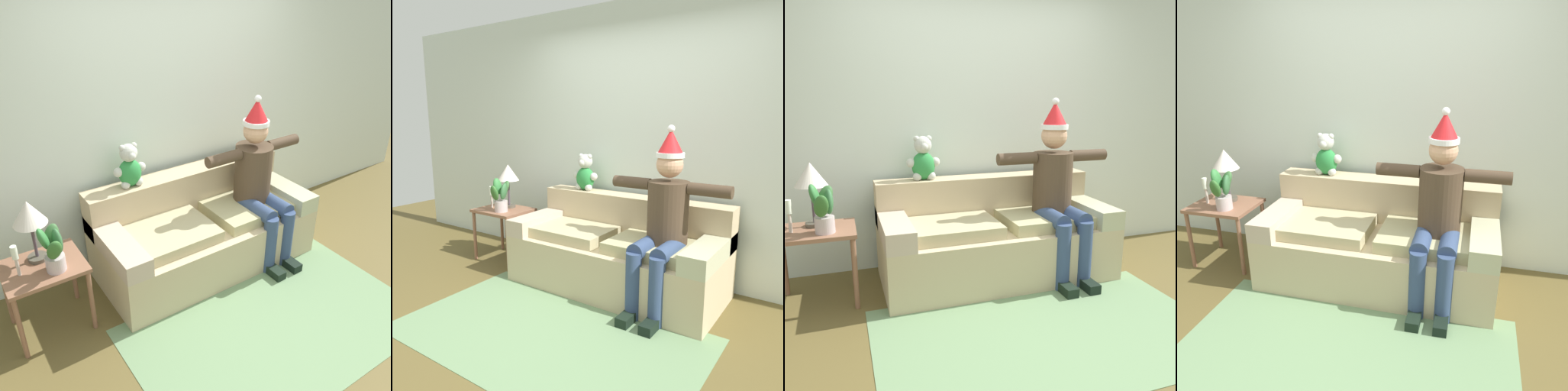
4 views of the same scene
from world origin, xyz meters
TOP-DOWN VIEW (x-y plane):
  - ground_plane at (0.00, 0.00)m, footprint 10.00×10.00m
  - back_wall at (0.00, 1.55)m, footprint 7.00×0.10m
  - couch at (0.00, 1.03)m, footprint 1.96×0.87m
  - person_seated at (0.51, 0.87)m, footprint 1.02×0.77m
  - teddy_bear at (-0.56, 1.30)m, footprint 0.29×0.17m
  - side_table at (-1.45, 0.97)m, footprint 0.58×0.47m
  - table_lamp at (-1.45, 1.07)m, footprint 0.24×0.24m
  - potted_plant at (-1.38, 0.87)m, footprint 0.21×0.26m
  - candle_tall at (-1.61, 0.95)m, footprint 0.04×0.04m
  - area_rug at (0.00, -0.00)m, footprint 2.29×1.37m

SIDE VIEW (x-z plane):
  - ground_plane at x=0.00m, z-range 0.00..0.00m
  - area_rug at x=0.00m, z-range 0.00..0.01m
  - couch at x=0.00m, z-range -0.08..0.76m
  - side_table at x=-1.45m, z-range 0.20..0.78m
  - candle_tall at x=-1.61m, z-range 0.61..0.86m
  - potted_plant at x=-1.38m, z-range 0.57..0.94m
  - person_seated at x=0.51m, z-range 0.01..1.54m
  - table_lamp at x=-1.45m, z-range 0.71..1.20m
  - teddy_bear at x=-0.56m, z-range 0.82..1.20m
  - back_wall at x=0.00m, z-range 0.00..2.70m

